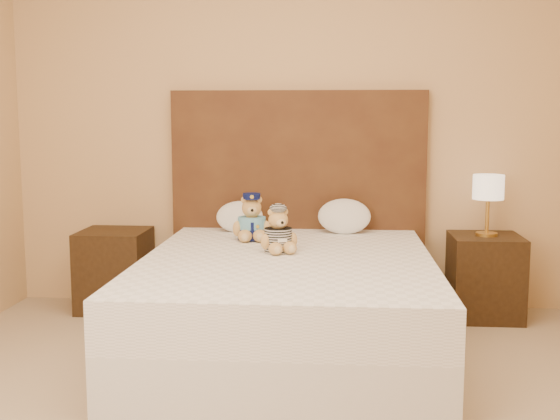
{
  "coord_description": "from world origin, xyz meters",
  "views": [
    {
      "loc": [
        0.27,
        -2.62,
        1.33
      ],
      "look_at": [
        -0.06,
        1.45,
        0.78
      ],
      "focal_mm": 45.0,
      "sensor_mm": 36.0,
      "label": 1
    }
  ],
  "objects_px": {
    "lamp": "(488,190)",
    "teddy_prisoner": "(278,230)",
    "pillow_left": "(240,215)",
    "nightstand_left": "(115,270)",
    "teddy_police": "(252,217)",
    "bed": "(287,305)",
    "nightstand_right": "(485,277)",
    "pillow_right": "(344,215)"
  },
  "relations": [
    {
      "from": "lamp",
      "to": "teddy_prisoner",
      "type": "distance_m",
      "value": 1.48
    },
    {
      "from": "teddy_prisoner",
      "to": "pillow_left",
      "type": "xyz_separation_m",
      "value": [
        -0.32,
        0.7,
        -0.02
      ]
    },
    {
      "from": "nightstand_left",
      "to": "teddy_police",
      "type": "xyz_separation_m",
      "value": [
        0.99,
        -0.28,
        0.42
      ]
    },
    {
      "from": "lamp",
      "to": "teddy_prisoner",
      "type": "relative_size",
      "value": 1.54
    },
    {
      "from": "bed",
      "to": "nightstand_right",
      "type": "xyz_separation_m",
      "value": [
        1.25,
        0.8,
        -0.0
      ]
    },
    {
      "from": "lamp",
      "to": "teddy_prisoner",
      "type": "height_order",
      "value": "lamp"
    },
    {
      "from": "nightstand_left",
      "to": "pillow_right",
      "type": "height_order",
      "value": "pillow_right"
    },
    {
      "from": "teddy_prisoner",
      "to": "teddy_police",
      "type": "bearing_deg",
      "value": 93.24
    },
    {
      "from": "lamp",
      "to": "pillow_left",
      "type": "relative_size",
      "value": 1.26
    },
    {
      "from": "lamp",
      "to": "bed",
      "type": "bearing_deg",
      "value": -147.38
    },
    {
      "from": "bed",
      "to": "teddy_police",
      "type": "bearing_deg",
      "value": 116.98
    },
    {
      "from": "pillow_left",
      "to": "pillow_right",
      "type": "relative_size",
      "value": 0.9
    },
    {
      "from": "nightstand_right",
      "to": "pillow_right",
      "type": "bearing_deg",
      "value": 178.15
    },
    {
      "from": "pillow_left",
      "to": "teddy_prisoner",
      "type": "bearing_deg",
      "value": -65.33
    },
    {
      "from": "bed",
      "to": "pillow_left",
      "type": "xyz_separation_m",
      "value": [
        -0.38,
        0.83,
        0.39
      ]
    },
    {
      "from": "nightstand_left",
      "to": "teddy_prisoner",
      "type": "distance_m",
      "value": 1.42
    },
    {
      "from": "teddy_prisoner",
      "to": "lamp",
      "type": "bearing_deg",
      "value": 2.7
    },
    {
      "from": "nightstand_left",
      "to": "teddy_police",
      "type": "relative_size",
      "value": 1.88
    },
    {
      "from": "teddy_prisoner",
      "to": "pillow_right",
      "type": "xyz_separation_m",
      "value": [
        0.38,
        0.7,
        -0.01
      ]
    },
    {
      "from": "nightstand_left",
      "to": "pillow_left",
      "type": "distance_m",
      "value": 0.95
    },
    {
      "from": "nightstand_left",
      "to": "teddy_prisoner",
      "type": "relative_size",
      "value": 2.11
    },
    {
      "from": "pillow_left",
      "to": "pillow_right",
      "type": "height_order",
      "value": "pillow_right"
    },
    {
      "from": "bed",
      "to": "pillow_left",
      "type": "bearing_deg",
      "value": 114.81
    },
    {
      "from": "nightstand_right",
      "to": "teddy_prisoner",
      "type": "bearing_deg",
      "value": -153.07
    },
    {
      "from": "teddy_prisoner",
      "to": "pillow_left",
      "type": "relative_size",
      "value": 0.82
    },
    {
      "from": "nightstand_right",
      "to": "teddy_police",
      "type": "relative_size",
      "value": 1.88
    },
    {
      "from": "bed",
      "to": "nightstand_right",
      "type": "distance_m",
      "value": 1.48
    },
    {
      "from": "bed",
      "to": "teddy_prisoner",
      "type": "distance_m",
      "value": 0.43
    },
    {
      "from": "lamp",
      "to": "nightstand_left",
      "type": "bearing_deg",
      "value": 180.0
    },
    {
      "from": "bed",
      "to": "pillow_right",
      "type": "bearing_deg",
      "value": 68.85
    },
    {
      "from": "lamp",
      "to": "pillow_right",
      "type": "relative_size",
      "value": 1.14
    },
    {
      "from": "lamp",
      "to": "pillow_left",
      "type": "bearing_deg",
      "value": 178.95
    },
    {
      "from": "nightstand_left",
      "to": "pillow_left",
      "type": "bearing_deg",
      "value": 1.98
    },
    {
      "from": "pillow_left",
      "to": "nightstand_left",
      "type": "bearing_deg",
      "value": -178.02
    },
    {
      "from": "bed",
      "to": "lamp",
      "type": "bearing_deg",
      "value": 32.62
    },
    {
      "from": "bed",
      "to": "nightstand_right",
      "type": "bearing_deg",
      "value": 32.62
    },
    {
      "from": "nightstand_right",
      "to": "teddy_prisoner",
      "type": "distance_m",
      "value": 1.53
    },
    {
      "from": "nightstand_left",
      "to": "teddy_police",
      "type": "distance_m",
      "value": 1.11
    },
    {
      "from": "nightstand_right",
      "to": "lamp",
      "type": "xyz_separation_m",
      "value": [
        -0.0,
        0.0,
        0.57
      ]
    },
    {
      "from": "teddy_prisoner",
      "to": "pillow_right",
      "type": "bearing_deg",
      "value": 36.89
    },
    {
      "from": "nightstand_left",
      "to": "teddy_prisoner",
      "type": "height_order",
      "value": "teddy_prisoner"
    },
    {
      "from": "nightstand_left",
      "to": "lamp",
      "type": "relative_size",
      "value": 1.38
    }
  ]
}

